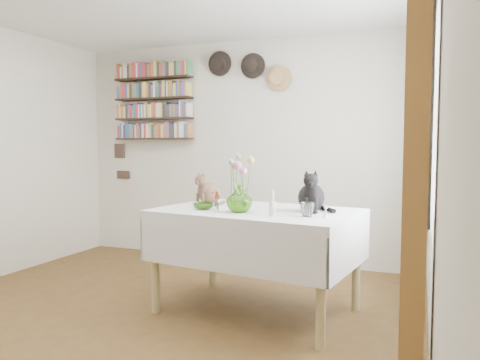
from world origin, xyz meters
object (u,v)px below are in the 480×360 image
at_px(flower_vase, 239,199).
at_px(black_cat, 311,190).
at_px(bookshelf_unit, 153,102).
at_px(tabby_cat, 210,188).
at_px(dining_table, 256,235).

bearing_deg(flower_vase, black_cat, 26.93).
bearing_deg(black_cat, bookshelf_unit, 137.08).
bearing_deg(black_cat, tabby_cat, 162.83).
distance_m(tabby_cat, black_cat, 0.90).
height_order(flower_vase, bookshelf_unit, bookshelf_unit).
relative_size(dining_table, bookshelf_unit, 1.64).
relative_size(dining_table, flower_vase, 8.05).
bearing_deg(flower_vase, tabby_cat, 139.28).
height_order(tabby_cat, bookshelf_unit, bookshelf_unit).
xyz_separation_m(tabby_cat, black_cat, (0.90, -0.10, 0.02)).
xyz_separation_m(flower_vase, bookshelf_unit, (-1.76, 1.66, 0.93)).
xyz_separation_m(black_cat, bookshelf_unit, (-2.25, 1.42, 0.87)).
bearing_deg(tabby_cat, dining_table, 1.40).
bearing_deg(dining_table, tabby_cat, 160.86).
xyz_separation_m(black_cat, flower_vase, (-0.49, -0.25, -0.06)).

